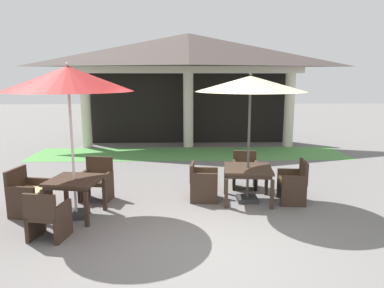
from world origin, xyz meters
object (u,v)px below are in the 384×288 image
Objects in this scene: patio_chair_near_foreground_south at (47,216)px; patio_chair_mid_left_north at (245,171)px; patio_umbrella_near_foreground at (68,80)px; patio_table_mid_left at (248,172)px; patio_chair_mid_left_east at (293,183)px; patio_chair_mid_left_west at (203,182)px; patio_umbrella_mid_left at (250,85)px; patio_chair_near_foreground_north at (97,181)px; patio_table_near_foreground at (75,184)px; patio_chair_near_foreground_west at (28,193)px.

patio_chair_mid_left_north reaches higher than patio_chair_near_foreground_south.
patio_chair_mid_left_north is (3.66, 2.66, 0.03)m from patio_chair_near_foreground_south.
patio_umbrella_near_foreground reaches higher than patio_table_mid_left.
patio_chair_mid_left_east is 1.12× the size of patio_chair_mid_left_west.
patio_umbrella_mid_left is at bearing 90.00° from patio_chair_mid_left_north.
patio_umbrella_mid_left is at bearing -172.78° from patio_chair_near_foreground_north.
patio_chair_mid_left_north is (3.48, 1.71, -0.22)m from patio_table_near_foreground.
patio_chair_near_foreground_north is at bearing 79.54° from patio_umbrella_near_foreground.
patio_chair_mid_left_west is (-1.89, 0.21, -0.03)m from patio_chair_mid_left_east.
patio_chair_near_foreground_north is 3.22m from patio_table_mid_left.
patio_chair_mid_left_east reaches higher than patio_chair_mid_left_north.
patio_chair_mid_left_west is (2.44, 0.87, -0.25)m from patio_table_near_foreground.
patio_umbrella_near_foreground reaches higher than patio_chair_near_foreground_north.
patio_chair_near_foreground_north reaches higher than patio_chair_near_foreground_west.
patio_umbrella_near_foreground reaches higher than patio_table_near_foreground.
patio_table_mid_left is 0.98m from patio_chair_mid_left_east.
patio_chair_near_foreground_north is (0.18, 0.95, -0.23)m from patio_table_near_foreground.
patio_chair_mid_left_west is at bearing -171.54° from patio_chair_near_foreground_north.
patio_chair_mid_left_north is 1.07× the size of patio_chair_mid_left_west.
patio_chair_mid_left_west is at bearing 173.80° from patio_umbrella_mid_left.
patio_table_near_foreground is at bearing 90.00° from patio_chair_near_foreground_north.
patio_umbrella_near_foreground reaches higher than patio_chair_near_foreground_south.
patio_chair_near_foreground_south is 4.52m from patio_chair_mid_left_north.
patio_chair_mid_left_east is at bearing 90.00° from patio_chair_mid_left_west.
patio_umbrella_mid_left is at bearing 90.00° from patio_chair_mid_left_east.
patio_table_mid_left is (4.34, 0.59, 0.23)m from patio_chair_near_foreground_west.
patio_chair_near_foreground_west reaches higher than patio_chair_mid_left_west.
patio_table_near_foreground is 0.38× the size of patio_umbrella_mid_left.
patio_table_near_foreground is 1.15× the size of patio_chair_near_foreground_west.
patio_umbrella_mid_left is (4.34, 0.59, 2.03)m from patio_chair_near_foreground_west.
patio_chair_near_foreground_north is 2.27m from patio_chair_mid_left_west.
patio_chair_near_foreground_south is 0.92× the size of patio_chair_near_foreground_west.
patio_table_near_foreground is at bearing 104.97° from patio_chair_mid_left_east.
patio_umbrella_near_foreground reaches higher than patio_chair_mid_left_east.
patio_chair_mid_left_west is at bearing 45.02° from patio_chair_mid_left_north.
patio_chair_near_foreground_north is at bearing 176.76° from patio_table_mid_left.
patio_chair_near_foreground_north is 4.16m from patio_chair_mid_left_east.
patio_table_mid_left is at bearing 108.27° from patio_chair_near_foreground_west.
patio_umbrella_near_foreground reaches higher than patio_chair_near_foreground_west.
patio_chair_near_foreground_north is 1.13× the size of patio_chair_mid_left_west.
patio_chair_mid_left_east is (5.28, 0.49, 0.01)m from patio_chair_near_foreground_west.
patio_table_near_foreground is 2.61m from patio_chair_mid_left_west.
patio_chair_near_foreground_south is 0.77× the size of patio_table_mid_left.
patio_chair_mid_left_north is at bearing 46.44° from patio_chair_near_foreground_south.
patio_chair_mid_left_west is (3.40, 0.70, -0.02)m from patio_chair_near_foreground_west.
patio_chair_near_foreground_north reaches higher than patio_chair_mid_left_east.
patio_chair_mid_left_north is 1.34m from patio_chair_mid_left_west.
patio_chair_mid_left_east is (4.33, 0.67, -0.22)m from patio_table_near_foreground.
patio_chair_near_foreground_west is 5.31m from patio_chair_mid_left_east.
patio_chair_near_foreground_west is 0.83× the size of patio_table_mid_left.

